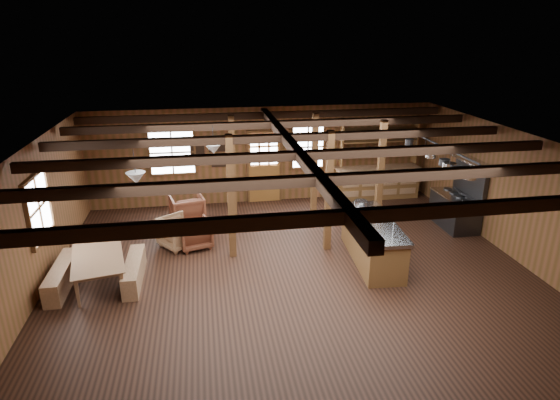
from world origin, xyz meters
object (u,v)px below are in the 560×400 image
object	(u,v)px
armchair_b	(187,210)
dining_table	(101,270)
kitchen_island	(372,240)
armchair_a	(194,234)
armchair_c	(179,232)
commercial_range	(457,204)

from	to	relation	value
armchair_b	dining_table	bearing A→B (deg)	47.46
kitchen_island	armchair_a	world-z (taller)	kitchen_island
kitchen_island	armchair_c	size ratio (longest dim) A/B	3.19
armchair_b	armchair_c	size ratio (longest dim) A/B	1.06
dining_table	armchair_c	size ratio (longest dim) A/B	2.14
armchair_c	dining_table	bearing A→B (deg)	99.34
commercial_range	armchair_a	size ratio (longest dim) A/B	2.44
armchair_a	armchair_c	distance (m)	0.37
commercial_range	armchair_a	xyz separation A→B (m)	(-6.71, -0.13, -0.26)
dining_table	commercial_range	bearing A→B (deg)	-91.34
armchair_b	armchair_c	xyz separation A→B (m)	(-0.17, -1.38, -0.02)
kitchen_island	commercial_range	xyz separation A→B (m)	(2.83, 1.47, 0.12)
kitchen_island	armchair_a	xyz separation A→B (m)	(-3.88, 1.34, -0.14)
commercial_range	armchair_b	world-z (taller)	commercial_range
armchair_a	commercial_range	bearing A→B (deg)	165.20
commercial_range	dining_table	bearing A→B (deg)	-169.79
armchair_c	armchair_a	bearing A→B (deg)	-142.37
kitchen_island	armchair_a	distance (m)	4.11
kitchen_island	dining_table	world-z (taller)	kitchen_island
dining_table	armchair_c	distance (m)	2.12
commercial_range	armchair_b	xyz separation A→B (m)	(-6.89, 1.35, -0.21)
kitchen_island	commercial_range	bearing A→B (deg)	31.32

